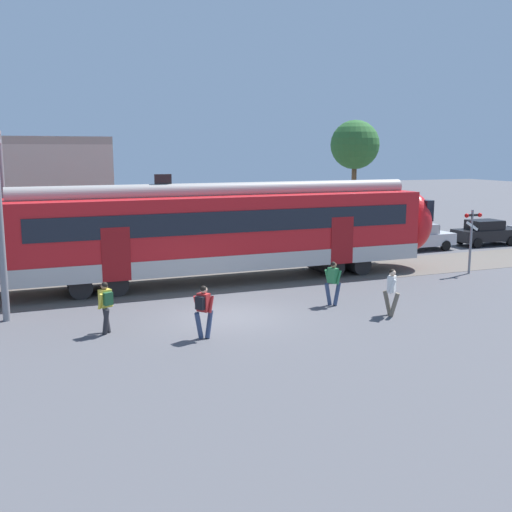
{
  "coord_description": "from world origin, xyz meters",
  "views": [
    {
      "loc": [
        -6.58,
        -19.07,
        5.68
      ],
      "look_at": [
        1.95,
        2.45,
        1.6
      ],
      "focal_mm": 42.0,
      "sensor_mm": 36.0,
      "label": 1
    }
  ],
  "objects": [
    {
      "name": "parked_car_black",
      "position": [
        19.73,
        9.34,
        0.78
      ],
      "size": [
        4.07,
        1.9,
        1.54
      ],
      "color": "black",
      "rests_on": "ground"
    },
    {
      "name": "ground_plane",
      "position": [
        0.0,
        0.0,
        0.0
      ],
      "size": [
        160.0,
        160.0,
        0.0
      ],
      "primitive_type": "plane",
      "color": "#515156"
    },
    {
      "name": "pedestrian_green",
      "position": [
        4.03,
        -0.02,
        0.96
      ],
      "size": [
        0.71,
        0.53,
        1.67
      ],
      "color": "navy",
      "rests_on": "ground"
    },
    {
      "name": "parked_car_silver",
      "position": [
        14.78,
        9.22,
        0.78
      ],
      "size": [
        4.05,
        1.85,
        1.54
      ],
      "color": "#B7BABF",
      "rests_on": "ground"
    },
    {
      "name": "commuter_train",
      "position": [
        -6.82,
        5.45,
        2.25
      ],
      "size": [
        38.05,
        3.07,
        4.73
      ],
      "color": "#B7B2AD",
      "rests_on": "ground"
    },
    {
      "name": "pedestrian_red",
      "position": [
        -1.58,
        -2.1,
        0.99
      ],
      "size": [
        0.7,
        0.51,
        1.67
      ],
      "color": "navy",
      "rests_on": "ground"
    },
    {
      "name": "catenary_gantry",
      "position": [
        -7.22,
        5.45,
        4.31
      ],
      "size": [
        0.24,
        6.64,
        6.53
      ],
      "color": "gray",
      "rests_on": "ground"
    },
    {
      "name": "street_tree_right",
      "position": [
        13.53,
        14.58,
        6.01
      ],
      "size": [
        3.1,
        3.1,
        7.62
      ],
      "color": "brown",
      "rests_on": "ground"
    },
    {
      "name": "pedestrian_yellow",
      "position": [
        -4.27,
        -0.48,
        0.99
      ],
      "size": [
        0.52,
        0.71,
        1.67
      ],
      "color": "#28282D",
      "rests_on": "ground"
    },
    {
      "name": "crossing_signal",
      "position": [
        12.84,
        2.8,
        2.01
      ],
      "size": [
        0.96,
        0.22,
        3.0
      ],
      "color": "gray",
      "rests_on": "ground"
    },
    {
      "name": "pedestrian_white",
      "position": [
        5.23,
        -2.02,
        0.96
      ],
      "size": [
        0.44,
        0.69,
        1.67
      ],
      "color": "#6B6051",
      "rests_on": "ground"
    }
  ]
}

